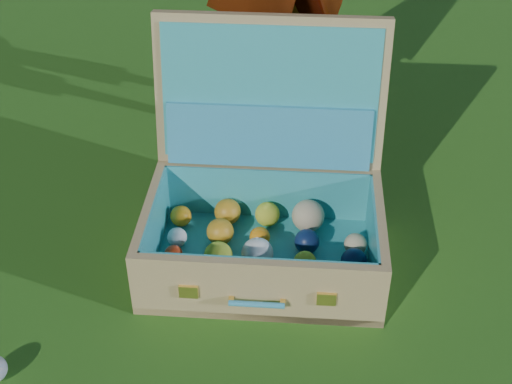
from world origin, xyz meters
The scene contains 2 objects.
ground centered at (0.00, 0.00, 0.00)m, with size 60.00×60.00×0.00m, color #215114.
suitcase centered at (0.15, 0.24, 0.17)m, with size 0.77×0.70×0.61m.
Camera 1 is at (-0.22, -1.28, 1.34)m, focal length 50.00 mm.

